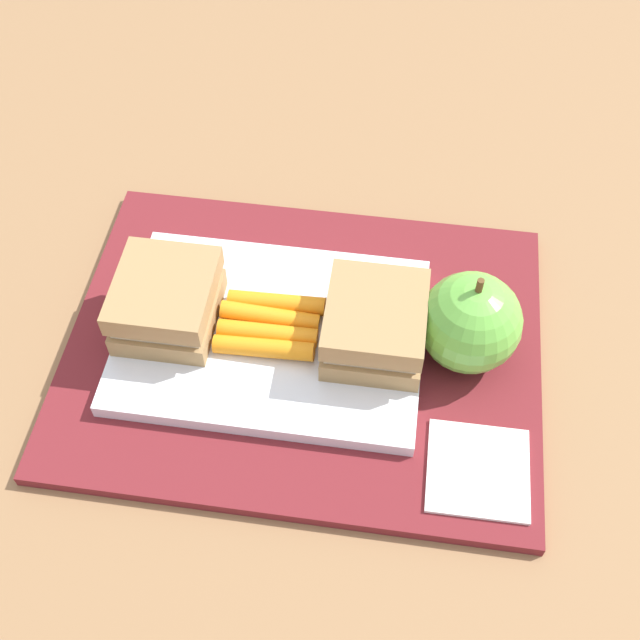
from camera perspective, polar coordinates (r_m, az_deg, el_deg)
ground_plane at (r=0.63m, az=-1.13°, el=-2.13°), size 2.40×2.40×0.00m
lunchbag_mat at (r=0.62m, az=-1.14°, el=-1.88°), size 0.36×0.28×0.01m
food_tray at (r=0.62m, az=-3.45°, el=-1.03°), size 0.23×0.17×0.01m
sandwich_half_left at (r=0.61m, az=-10.78°, el=1.34°), size 0.07×0.08×0.04m
sandwich_half_right at (r=0.59m, az=3.90°, el=-0.33°), size 0.07×0.08×0.04m
carrot_sticks_bundle at (r=0.61m, az=-3.58°, el=-0.33°), size 0.08×0.06×0.02m
apple at (r=0.59m, az=10.56°, el=-0.18°), size 0.08×0.08×0.09m
paper_napkin at (r=0.57m, az=11.09°, el=-10.36°), size 0.07×0.07×0.00m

